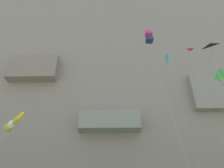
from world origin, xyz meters
The scene contains 7 objects.
cliff_face centered at (0.01, 61.67, 36.36)m, with size 180.00×34.49×72.75m.
kite_delta_far_right centered at (11.76, 17.08, 18.79)m, with size 3.36×4.16×19.47m.
kite_diamond_near_cliff centered at (11.24, 31.23, 28.48)m, with size 0.99×5.75×30.72m.
kite_box_mid_right centered at (6.69, 23.84, 27.78)m, with size 2.39×5.38×28.85m.
kite_windsock_high_center centered at (-7.65, 16.91, 10.27)m, with size 4.14×5.63×10.91m.
kite_delta_low_left centered at (15.39, 29.92, 27.92)m, with size 1.26×4.98×30.17m.
kite_diamond_upper_right centered at (19.76, 30.82, 24.74)m, with size 2.11×1.77×26.45m.
Camera 1 is at (1.32, -0.52, 2.74)m, focal length 35.04 mm.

